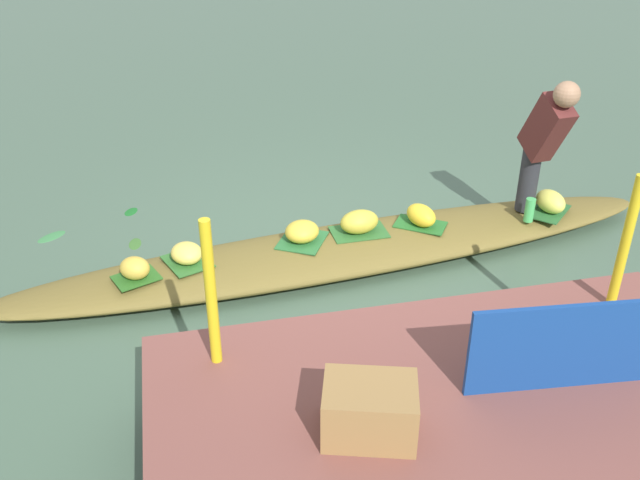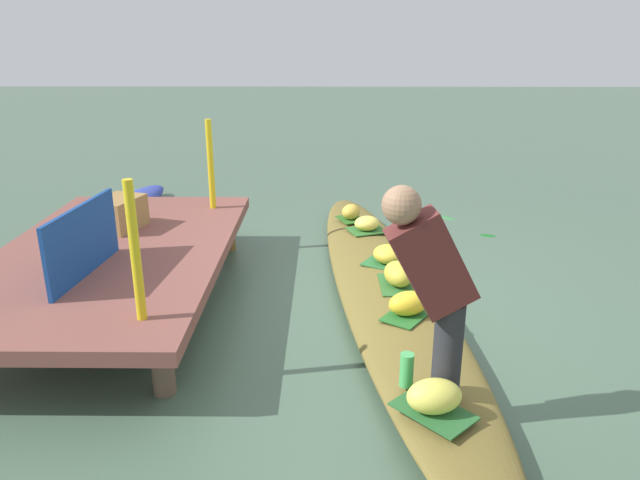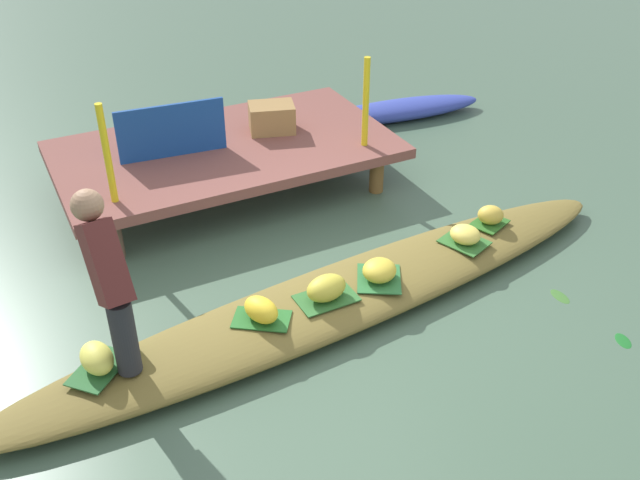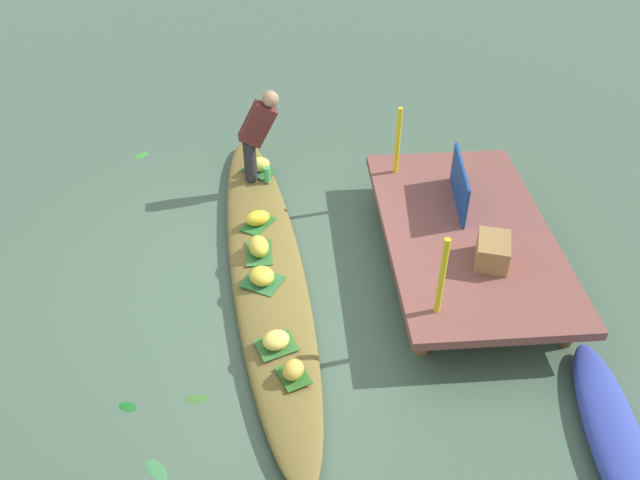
{
  "view_description": "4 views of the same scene",
  "coord_description": "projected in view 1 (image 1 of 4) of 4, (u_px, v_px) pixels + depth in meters",
  "views": [
    {
      "loc": [
        1.27,
        4.68,
        2.92
      ],
      "look_at": [
        0.32,
        0.49,
        0.5
      ],
      "focal_mm": 39.49,
      "sensor_mm": 36.0,
      "label": 1
    },
    {
      "loc": [
        -4.5,
        0.5,
        2.12
      ],
      "look_at": [
        0.4,
        0.55,
        0.4
      ],
      "focal_mm": 33.58,
      "sensor_mm": 36.0,
      "label": 2
    },
    {
      "loc": [
        -2.1,
        -3.86,
        3.49
      ],
      "look_at": [
        -0.02,
        0.25,
        0.5
      ],
      "focal_mm": 40.72,
      "sensor_mm": 36.0,
      "label": 3
    },
    {
      "loc": [
        5.42,
        0.19,
        4.86
      ],
      "look_at": [
        -0.08,
        0.6,
        0.39
      ],
      "focal_mm": 36.66,
      "sensor_mm": 36.0,
      "label": 4
    }
  ],
  "objects": [
    {
      "name": "vendor_boat",
      "position": [
        345.0,
        250.0,
        5.6
      ],
      "size": [
        5.54,
        1.35,
        0.2
      ],
      "primitive_type": "ellipsoid",
      "rotation": [
        0.0,
        0.0,
        0.1
      ],
      "color": "brown",
      "rests_on": "ground"
    },
    {
      "name": "banana_bunch_2",
      "position": [
        550.0,
        201.0,
        5.92
      ],
      "size": [
        0.24,
        0.32,
        0.19
      ],
      "primitive_type": "ellipsoid",
      "rotation": [
        0.0,
        0.0,
        4.87
      ],
      "color": "#E9E057",
      "rests_on": "vendor_boat"
    },
    {
      "name": "banana_bunch_4",
      "position": [
        421.0,
        215.0,
        5.71
      ],
      "size": [
        0.27,
        0.34,
        0.17
      ],
      "primitive_type": "ellipsoid",
      "rotation": [
        0.0,
        0.0,
        5.05
      ],
      "color": "yellow",
      "rests_on": "vendor_boat"
    },
    {
      "name": "banana_bunch_3",
      "position": [
        359.0,
        222.0,
        5.6
      ],
      "size": [
        0.35,
        0.27,
        0.19
      ],
      "primitive_type": "ellipsoid",
      "rotation": [
        0.0,
        0.0,
        0.16
      ],
      "color": "gold",
      "rests_on": "vendor_boat"
    },
    {
      "name": "leaf_mat_2",
      "position": [
        549.0,
        211.0,
        5.96
      ],
      "size": [
        0.48,
        0.47,
        0.01
      ],
      "primitive_type": "cube",
      "rotation": [
        0.0,
        0.0,
        0.75
      ],
      "color": "#29622F",
      "rests_on": "vendor_boat"
    },
    {
      "name": "leaf_mat_0",
      "position": [
        136.0,
        278.0,
        5.05
      ],
      "size": [
        0.38,
        0.34,
        0.01
      ],
      "primitive_type": "cube",
      "rotation": [
        0.0,
        0.0,
        0.38
      ],
      "color": "#2B6421",
      "rests_on": "vendor_boat"
    },
    {
      "name": "railing_post_west",
      "position": [
        625.0,
        243.0,
        4.09
      ],
      "size": [
        0.06,
        0.06,
        0.86
      ],
      "primitive_type": "cylinder",
      "color": "yellow",
      "rests_on": "dock_platform"
    },
    {
      "name": "drifting_plant_3",
      "position": [
        51.0,
        236.0,
        6.0
      ],
      "size": [
        0.28,
        0.27,
        0.01
      ],
      "primitive_type": "ellipsoid",
      "rotation": [
        0.0,
        0.0,
        0.7
      ],
      "color": "#3A7D44",
      "rests_on": "ground"
    },
    {
      "name": "water_bottle",
      "position": [
        530.0,
        210.0,
        5.77
      ],
      "size": [
        0.08,
        0.08,
        0.2
      ],
      "primitive_type": "cylinder",
      "color": "#48B45B",
      "rests_on": "vendor_boat"
    },
    {
      "name": "drifting_plant_1",
      "position": [
        135.0,
        244.0,
        5.89
      ],
      "size": [
        0.12,
        0.21,
        0.01
      ],
      "primitive_type": "ellipsoid",
      "rotation": [
        0.0,
        0.0,
        1.5
      ],
      "color": "#3A6A2B",
      "rests_on": "ground"
    },
    {
      "name": "railing_post_east",
      "position": [
        211.0,
        294.0,
        3.63
      ],
      "size": [
        0.06,
        0.06,
        0.86
      ],
      "primitive_type": "cylinder",
      "color": "yellow",
      "rests_on": "dock_platform"
    },
    {
      "name": "drifting_plant_0",
      "position": [
        540.0,
        152.0,
        7.64
      ],
      "size": [
        0.25,
        0.25,
        0.01
      ],
      "primitive_type": "ellipsoid",
      "rotation": [
        0.0,
        0.0,
        2.35
      ],
      "color": "#3A8D35",
      "rests_on": "ground"
    },
    {
      "name": "vendor_person",
      "position": [
        544.0,
        138.0,
        5.58
      ],
      "size": [
        0.23,
        0.52,
        1.2
      ],
      "color": "#28282D",
      "rests_on": "vendor_boat"
    },
    {
      "name": "banana_bunch_0",
      "position": [
        135.0,
        268.0,
        5.01
      ],
      "size": [
        0.28,
        0.27,
        0.16
      ],
      "primitive_type": "ellipsoid",
      "rotation": [
        0.0,
        0.0,
        2.58
      ],
      "color": "gold",
      "rests_on": "vendor_boat"
    },
    {
      "name": "canal_water",
      "position": [
        345.0,
        261.0,
        5.65
      ],
      "size": [
        40.0,
        40.0,
        0.0
      ],
      "primitive_type": "plane",
      "color": "#445F4A",
      "rests_on": "ground"
    },
    {
      "name": "leaf_mat_4",
      "position": [
        420.0,
        225.0,
        5.75
      ],
      "size": [
        0.47,
        0.43,
        0.01
      ],
      "primitive_type": "cube",
      "rotation": [
        0.0,
        0.0,
        2.54
      ],
      "color": "#276929",
      "rests_on": "vendor_boat"
    },
    {
      "name": "banana_bunch_1",
      "position": [
        302.0,
        231.0,
        5.48
      ],
      "size": [
        0.37,
        0.36,
        0.16
      ],
      "primitive_type": "ellipsoid",
      "rotation": [
        0.0,
        0.0,
        0.56
      ],
      "color": "gold",
      "rests_on": "vendor_boat"
    },
    {
      "name": "market_banner",
      "position": [
        564.0,
        347.0,
        3.53
      ],
      "size": [
        1.0,
        0.13,
        0.51
      ],
      "primitive_type": "cube",
      "rotation": [
        0.0,
        0.0,
        -0.1
      ],
      "color": "navy",
      "rests_on": "dock_platform"
    },
    {
      "name": "leaf_mat_1",
      "position": [
        302.0,
        240.0,
        5.52
      ],
      "size": [
        0.48,
        0.5,
        0.01
      ],
      "primitive_type": "cube",
      "rotation": [
        0.0,
        0.0,
        1.05
      ],
      "color": "#2B6B34",
      "rests_on": "vendor_boat"
    },
    {
      "name": "dock_platform",
      "position": [
        465.0,
        409.0,
        3.59
      ],
      "size": [
        3.2,
        1.8,
        0.47
      ],
      "color": "brown",
      "rests_on": "ground"
    },
    {
      "name": "produce_crate",
      "position": [
        370.0,
        410.0,
        3.3
      ],
      "size": [
        0.51,
        0.44,
        0.28
      ],
      "primitive_type": "cube",
      "rotation": [
        0.0,
        0.0,
        -0.3
      ],
      "color": "olive",
      "rests_on": "dock_platform"
    },
    {
      "name": "leaf_mat_5",
      "position": [
        188.0,
        261.0,
        5.24
      ],
      "size": [
        0.4,
        0.44,
        0.01
      ],
      "primitive_type": "cube",
      "rotation": [
        0.0,
        0.0,
        1.94
      ],
      "color": "#316A2B",
      "rests_on": "vendor_boat"
    },
    {
      "name": "leaf_mat_3",
      "position": [
        359.0,
        232.0,
        5.64
      ],
      "size": [
        0.45,
        0.29,
        0.01
      ],
      "primitive_type": "cube",
      "rotation": [
        0.0,
        0.0,
        0.02
      ],
      "color": "#2F672D",
      "rests_on": "vendor_boat"
    },
    {
      "name": "banana_bunch_5",
      "position": [
        187.0,
        253.0,
        5.21
      ],
      "size": [
        0.31,
        0.33,
        0.15
      ],
      "primitive_type": "ellipsoid",
      "rotation": [
        0.0,
        0.0,
        5.15
      ],
      "color": "#F2D557",
      "rests_on": "vendor_boat"
    },
    {
      "name": "drifting_plant_2",
      "position": [
        131.0,
        211.0,
        6.41
      ],
      "size": [
        0.16,
        0.2,
        0.01
      ],
      "primitive_type": "ellipsoid",
      "rotation": [
        0.0,
        0.0,
        1.18
      ],
      "color": "#1A6323",
      "rests_on": "ground"
    }
  ]
}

